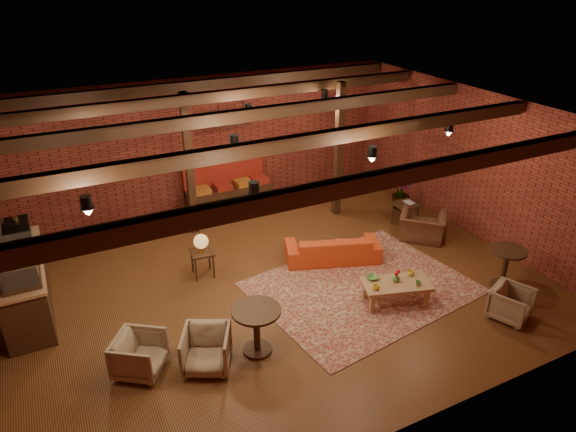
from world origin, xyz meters
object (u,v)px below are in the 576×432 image
side_table_lamp (201,245)px  round_table_right (506,262)px  side_table_book (406,205)px  armchair_a (139,353)px  round_table_left (257,323)px  armchair_far (511,302)px  sofa (333,248)px  plant_tall (404,162)px  armchair_right (423,222)px  armchair_b (206,348)px  coffee_table (396,285)px

side_table_lamp → round_table_right: bearing=-30.2°
side_table_lamp → side_table_book: 4.87m
armchair_a → side_table_book: bearing=-37.3°
round_table_left → armchair_far: 4.41m
sofa → plant_tall: (2.82, 1.42, 0.94)m
side_table_book → round_table_left: bearing=-152.9°
armchair_right → round_table_right: (0.16, -2.15, 0.11)m
side_table_lamp → armchair_b: bearing=-106.7°
sofa → plant_tall: plant_tall is taller
sofa → armchair_right: bearing=-163.7°
armchair_b → plant_tall: 7.02m
sofa → armchair_right: (2.23, -0.13, 0.14)m
coffee_table → armchair_a: (-4.49, 0.27, -0.02)m
coffee_table → armchair_b: (-3.56, -0.08, -0.01)m
sofa → armchair_a: armchair_a is taller
coffee_table → armchair_right: 2.59m
side_table_lamp → plant_tall: size_ratio=0.37×
armchair_far → coffee_table: bearing=117.1°
armchair_far → sofa: bearing=96.8°
sofa → armchair_a: 4.52m
armchair_a → armchair_b: bearing=-75.6°
round_table_right → side_table_book: bearing=92.0°
sofa → side_table_lamp: size_ratio=2.14×
armchair_a → side_table_book: armchair_a is taller
plant_tall → sofa: bearing=-153.3°
armchair_b → round_table_right: round_table_right is taller
coffee_table → round_table_right: bearing=-12.8°
sofa → armchair_far: size_ratio=3.00×
armchair_b → plant_tall: plant_tall is taller
armchair_right → plant_tall: bearing=-66.8°
round_table_left → armchair_b: round_table_left is taller
side_table_book → armchair_far: armchair_far is taller
armchair_right → round_table_right: armchair_right is taller
side_table_book → round_table_right: round_table_right is taller
round_table_left → armchair_a: (-1.75, 0.36, -0.20)m
armchair_right → plant_tall: (0.59, 1.54, 0.80)m
side_table_lamp → armchair_b: (-0.75, -2.49, -0.33)m
coffee_table → round_table_left: (-2.74, -0.10, 0.17)m
armchair_a → plant_tall: size_ratio=0.28×
side_table_book → round_table_right: bearing=-88.0°
side_table_lamp → plant_tall: plant_tall is taller
armchair_right → armchair_a: bearing=56.2°
armchair_right → armchair_b: bearing=61.5°
side_table_lamp → armchair_a: 2.74m
sofa → side_table_book: size_ratio=3.28×
armchair_a → armchair_far: bearing=-69.2°
coffee_table → plant_tall: bearing=51.1°
armchair_a → armchair_b: 0.99m
round_table_left → armchair_right: armchair_right is taller
sofa → coffee_table: (0.24, -1.78, 0.09)m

